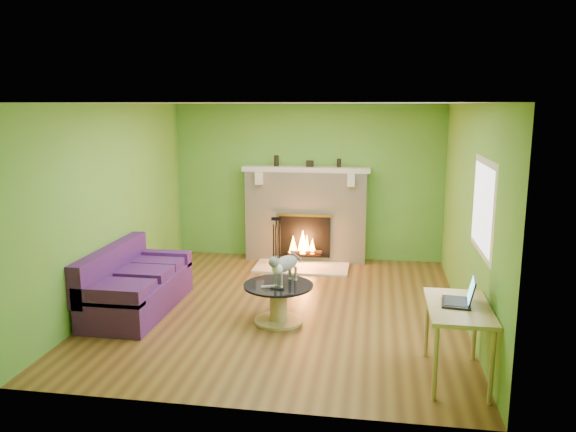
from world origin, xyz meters
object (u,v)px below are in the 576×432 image
Objects in this scene: sofa at (134,286)px; coffee_table at (278,300)px; desk at (458,315)px; cat at (286,267)px.

coffee_table is (1.89, -0.12, -0.04)m from sofa.
sofa is 2.16× the size of coffee_table.
desk reaches higher than coffee_table.
cat is (1.97, -0.07, 0.36)m from sofa.
cat reaches higher than desk.
sofa is 4.03m from desk.
desk is at bearing -30.55° from coffee_table.
desk is at bearing -18.28° from sofa.
sofa is 2.00m from cat.
coffee_table is 0.41m from cat.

